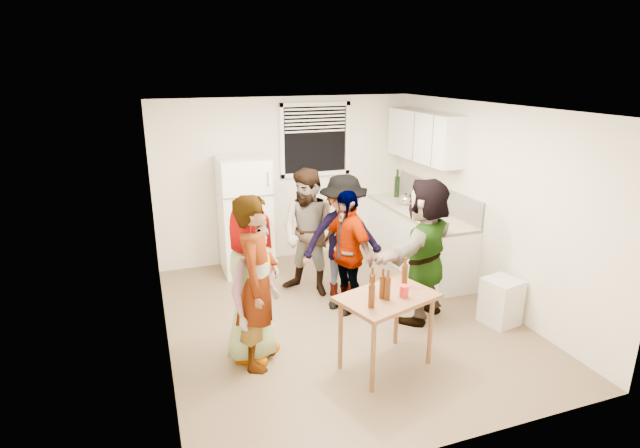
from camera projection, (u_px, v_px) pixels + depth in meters
name	position (u px, v px, depth m)	size (l,w,h in m)	color
room	(340.00, 319.00, 6.04)	(4.00, 4.50, 2.50)	silver
window	(315.00, 140.00, 7.61)	(1.12, 0.10, 1.06)	white
refrigerator	(245.00, 216.00, 7.23)	(0.70, 0.70, 1.70)	white
counter_lower	(417.00, 240.00, 7.49)	(0.60, 2.20, 0.86)	white
countertop	(419.00, 211.00, 7.35)	(0.64, 2.22, 0.04)	beige
backsplash	(437.00, 196.00, 7.38)	(0.03, 2.20, 0.36)	#A8A49A
upper_cabinets	(424.00, 136.00, 7.25)	(0.34, 1.60, 0.70)	white
kettle	(405.00, 205.00, 7.62)	(0.24, 0.20, 0.20)	silver
paper_towel	(433.00, 218.00, 6.97)	(0.11, 0.11, 0.24)	white
wine_bottle	(396.00, 197.00, 8.08)	(0.08, 0.08, 0.33)	black
beer_bottle_counter	(437.00, 223.00, 6.73)	(0.07, 0.07, 0.25)	#47230C
blue_cup	(437.00, 226.00, 6.61)	(0.08, 0.08, 0.11)	#0D42B2
picture_frame	(421.00, 199.00, 7.67)	(0.02, 0.18, 0.15)	#C5BF4D
trash_bin	(501.00, 303.00, 5.88)	(0.37, 0.37, 0.55)	silver
serving_table	(384.00, 365.00, 5.10)	(0.93, 0.62, 0.79)	brown
beer_bottle_table	(372.00, 294.00, 4.89)	(0.06, 0.06, 0.22)	#47230C
red_cup	(404.00, 297.00, 4.84)	(0.09, 0.09, 0.12)	red
guest_grey	(255.00, 355.00, 5.29)	(0.80, 1.63, 0.52)	gray
guest_stripe	(261.00, 362.00, 5.17)	(0.65, 1.78, 0.43)	#141933
guest_back_left	(310.00, 292.00, 6.75)	(0.82, 1.69, 0.64)	brown
guest_back_right	(342.00, 298.00, 6.59)	(1.07, 1.65, 0.61)	#46454B
guest_black	(346.00, 308.00, 6.31)	(0.90, 1.53, 0.37)	black
guest_orange	(420.00, 316.00, 6.10)	(1.61, 1.73, 0.51)	#F18853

